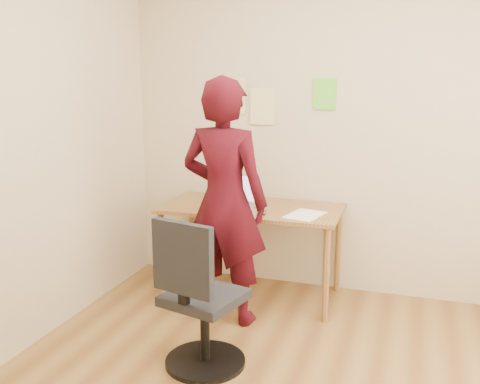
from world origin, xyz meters
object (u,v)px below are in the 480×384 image
(desk, at_px, (252,217))
(laptop, at_px, (236,199))
(office_chair, at_px, (198,306))
(phone, at_px, (262,213))
(person, at_px, (224,202))

(desk, bearing_deg, laptop, 178.02)
(desk, height_order, office_chair, office_chair)
(desk, bearing_deg, phone, -53.31)
(person, bearing_deg, office_chair, 102.62)
(phone, relative_size, office_chair, 0.14)
(desk, bearing_deg, person, -97.24)
(phone, bearing_deg, person, -134.64)
(phone, xyz_separation_m, office_chair, (-0.10, -1.00, -0.34))
(laptop, bearing_deg, person, -58.68)
(office_chair, bearing_deg, laptop, 111.93)
(desk, distance_m, laptop, 0.19)
(office_chair, xyz_separation_m, person, (-0.09, 0.71, 0.47))
(laptop, xyz_separation_m, office_chair, (0.17, -1.18, -0.38))
(phone, height_order, person, person)
(desk, height_order, laptop, laptop)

